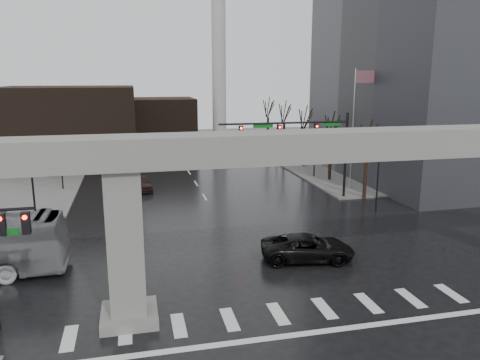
{
  "coord_description": "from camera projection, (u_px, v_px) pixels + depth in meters",
  "views": [
    {
      "loc": [
        -6.49,
        -20.74,
        11.24
      ],
      "look_at": [
        0.39,
        8.81,
        4.5
      ],
      "focal_mm": 35.0,
      "sensor_mm": 36.0,
      "label": 1
    }
  ],
  "objects": [
    {
      "name": "signal_left_pole",
      "position": [
        2.0,
        244.0,
        20.47
      ],
      "size": [
        2.3,
        0.3,
        6.0
      ],
      "color": "black",
      "rests_on": "ground"
    },
    {
      "name": "tree_right_3",
      "position": [
        284.0,
        136.0,
        66.11
      ],
      "size": [
        1.11,
        1.66,
        8.02
      ],
      "color": "black",
      "rests_on": "ground"
    },
    {
      "name": "far_car",
      "position": [
        141.0,
        183.0,
        47.04
      ],
      "size": [
        2.36,
        4.65,
        1.52
      ],
      "primitive_type": "imported",
      "rotation": [
        0.0,
        0.0,
        0.13
      ],
      "color": "black",
      "rests_on": "ground"
    },
    {
      "name": "ground",
      "position": [
        272.0,
        304.0,
        23.59
      ],
      "size": [
        160.0,
        160.0,
        0.0
      ],
      "primitive_type": "plane",
      "color": "black",
      "rests_on": "ground"
    },
    {
      "name": "tree_right_2",
      "position": [
        304.0,
        144.0,
        58.51
      ],
      "size": [
        1.1,
        1.63,
        7.85
      ],
      "color": "black",
      "rests_on": "ground"
    },
    {
      "name": "elevated_guideway",
      "position": [
        299.0,
        169.0,
        22.38
      ],
      "size": [
        48.0,
        2.6,
        8.7
      ],
      "color": "gray",
      "rests_on": "ground"
    },
    {
      "name": "tree_right_0",
      "position": [
        366.0,
        170.0,
        43.33
      ],
      "size": [
        1.09,
        1.58,
        7.5
      ],
      "color": "black",
      "rests_on": "ground"
    },
    {
      "name": "lamp_left_2",
      "position": [
        76.0,
        138.0,
        59.78
      ],
      "size": [
        1.22,
        0.32,
        5.11
      ],
      "color": "black",
      "rests_on": "ground"
    },
    {
      "name": "lamp_left_0",
      "position": [
        33.0,
        188.0,
        33.16
      ],
      "size": [
        1.22,
        0.32,
        5.11
      ],
      "color": "black",
      "rests_on": "ground"
    },
    {
      "name": "building_far_left",
      "position": [
        71.0,
        127.0,
        59.34
      ],
      "size": [
        16.0,
        14.0,
        10.0
      ],
      "primitive_type": "cube",
      "color": "black",
      "rests_on": "ground"
    },
    {
      "name": "building_far_mid",
      "position": [
        161.0,
        125.0,
        71.72
      ],
      "size": [
        10.0,
        10.0,
        8.0
      ],
      "primitive_type": "cube",
      "color": "black",
      "rests_on": "ground"
    },
    {
      "name": "lamp_left_1",
      "position": [
        60.0,
        156.0,
        46.47
      ],
      "size": [
        1.22,
        0.32,
        5.11
      ],
      "color": "black",
      "rests_on": "ground"
    },
    {
      "name": "sidewalk_ne",
      "position": [
        378.0,
        160.0,
        63.56
      ],
      "size": [
        28.0,
        36.0,
        0.15
      ],
      "primitive_type": "cube",
      "color": "slate",
      "rests_on": "ground"
    },
    {
      "name": "lamp_right_0",
      "position": [
        378.0,
        171.0,
        39.13
      ],
      "size": [
        1.22,
        0.32,
        5.11
      ],
      "color": "black",
      "rests_on": "ground"
    },
    {
      "name": "pickup_truck",
      "position": [
        308.0,
        248.0,
        29.11
      ],
      "size": [
        6.18,
        3.69,
        1.61
      ],
      "primitive_type": "imported",
      "rotation": [
        0.0,
        0.0,
        1.39
      ],
      "color": "black",
      "rests_on": "ground"
    },
    {
      "name": "smokestack",
      "position": [
        219.0,
        61.0,
        65.76
      ],
      "size": [
        3.6,
        3.6,
        30.0
      ],
      "color": "#B8B7B4",
      "rests_on": "ground"
    },
    {
      "name": "lamp_right_2",
      "position": [
        277.0,
        133.0,
        65.76
      ],
      "size": [
        1.22,
        0.32,
        5.11
      ],
      "color": "black",
      "rests_on": "ground"
    },
    {
      "name": "tree_right_4",
      "position": [
        268.0,
        129.0,
        73.7
      ],
      "size": [
        1.12,
        1.69,
        8.19
      ],
      "color": "black",
      "rests_on": "ground"
    },
    {
      "name": "tree_right_1",
      "position": [
        330.0,
        155.0,
        50.92
      ],
      "size": [
        1.09,
        1.61,
        7.67
      ],
      "color": "black",
      "rests_on": "ground"
    },
    {
      "name": "signal_mast_arm",
      "position": [
        308.0,
        138.0,
        42.19
      ],
      "size": [
        12.12,
        0.43,
        8.0
      ],
      "color": "black",
      "rests_on": "ground"
    },
    {
      "name": "flagpole_assembly",
      "position": [
        356.0,
        115.0,
        46.26
      ],
      "size": [
        2.06,
        0.12,
        12.0
      ],
      "color": "silver",
      "rests_on": "ground"
    },
    {
      "name": "lamp_right_1",
      "position": [
        315.0,
        147.0,
        52.45
      ],
      "size": [
        1.22,
        0.32,
        5.11
      ],
      "color": "black",
      "rests_on": "ground"
    }
  ]
}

